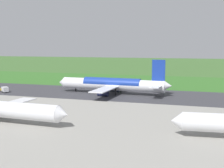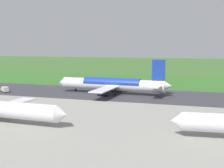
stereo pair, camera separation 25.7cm
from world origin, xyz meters
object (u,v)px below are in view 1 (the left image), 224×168
service_truck_fuel (5,89)px  traffic_cone_orange (116,81)px  no_stopping_sign (124,80)px  airliner_main (113,84)px

service_truck_fuel → traffic_cone_orange: 67.07m
no_stopping_sign → service_truck_fuel: bearing=53.3°
airliner_main → service_truck_fuel: 50.93m
airliner_main → no_stopping_sign: size_ratio=24.14×
no_stopping_sign → traffic_cone_orange: size_ratio=4.07×
service_truck_fuel → traffic_cone_orange: size_ratio=10.89×
airliner_main → traffic_cone_orange: size_ratio=98.34×
airliner_main → traffic_cone_orange: airliner_main is taller
traffic_cone_orange → airliner_main: bearing=105.1°
no_stopping_sign → traffic_cone_orange: bearing=17.1°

